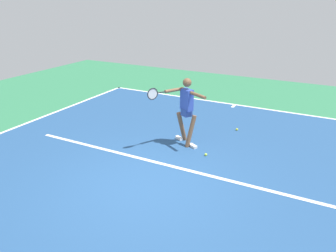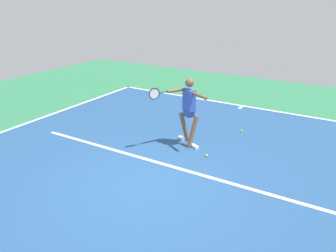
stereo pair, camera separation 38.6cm
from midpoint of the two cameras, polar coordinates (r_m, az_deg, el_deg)
ground_plane at (r=6.96m, az=-5.57°, el=-10.13°), size 21.39×21.39×0.00m
court_surface at (r=6.96m, az=-5.57°, el=-10.12°), size 10.27×12.42×0.00m
court_line_baseline_near at (r=12.12m, az=10.54°, el=3.62°), size 10.27×0.10×0.01m
court_line_service at (r=7.69m, az=-1.52°, el=-6.74°), size 7.70×0.10×0.01m
court_line_centre_mark at (r=11.94m, az=10.24°, el=3.37°), size 0.10×0.30×0.01m
tennis_player at (r=8.41m, az=1.72°, el=3.24°), size 1.30×1.10×1.76m
tennis_ball_by_sideline at (r=8.14m, az=5.15°, el=-4.92°), size 0.07×0.07×0.07m
tennis_ball_by_baseline at (r=9.76m, az=10.62°, el=-0.59°), size 0.07×0.07×0.07m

